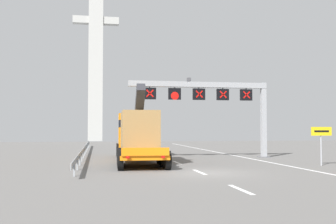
{
  "coord_description": "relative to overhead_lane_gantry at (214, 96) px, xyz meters",
  "views": [
    {
      "loc": [
        -5.76,
        -21.07,
        2.35
      ],
      "look_at": [
        -0.63,
        8.45,
        3.62
      ],
      "focal_mm": 43.28,
      "sensor_mm": 36.0,
      "label": 1
    }
  ],
  "objects": [
    {
      "name": "ground",
      "position": [
        -3.63,
        -10.76,
        -5.04
      ],
      "size": [
        112.0,
        112.0,
        0.0
      ],
      "primitive_type": "plane",
      "color": "slate"
    },
    {
      "name": "edge_line_right",
      "position": [
        2.57,
        1.24,
        -5.03
      ],
      "size": [
        0.2,
        63.0,
        0.01
      ],
      "primitive_type": "cube",
      "color": "silver",
      "rests_on": "ground"
    },
    {
      "name": "guardrail_left",
      "position": [
        -10.58,
        6.2,
        -4.48
      ],
      "size": [
        0.13,
        37.92,
        0.76
      ],
      "color": "#999EA3",
      "rests_on": "ground"
    },
    {
      "name": "bridge_pylon_distant",
      "position": [
        -9.91,
        48.94,
        14.62
      ],
      "size": [
        9.0,
        2.0,
        38.53
      ],
      "color": "#B7B7B2",
      "rests_on": "ground"
    },
    {
      "name": "lane_markings",
      "position": [
        -3.91,
        8.98,
        -5.03
      ],
      "size": [
        0.2,
        54.08,
        0.01
      ],
      "color": "silver",
      "rests_on": "ground"
    },
    {
      "name": "exit_sign_yellow",
      "position": [
        4.83,
        -7.79,
        -3.16
      ],
      "size": [
        1.41,
        0.15,
        2.49
      ],
      "color": "#9EA0A5",
      "rests_on": "ground"
    },
    {
      "name": "overhead_lane_gantry",
      "position": [
        0.0,
        0.0,
        0.0
      ],
      "size": [
        11.72,
        0.9,
        6.5
      ],
      "color": "#9EA0A5",
      "rests_on": "ground"
    },
    {
      "name": "heavy_haul_truck_orange",
      "position": [
        -6.5,
        -1.38,
        -3.05
      ],
      "size": [
        3.44,
        14.13,
        5.3
      ],
      "color": "orange",
      "rests_on": "ground"
    }
  ]
}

